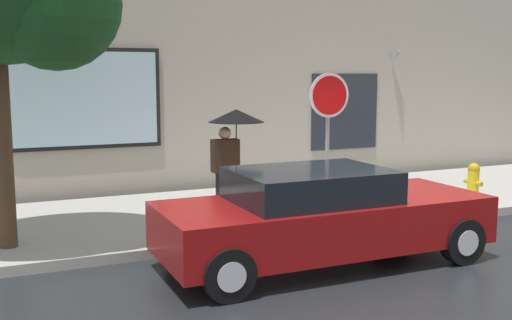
% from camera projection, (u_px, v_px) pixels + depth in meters
% --- Properties ---
extents(ground_plane, '(60.00, 60.00, 0.00)m').
position_uv_depth(ground_plane, '(348.00, 257.00, 8.64)').
color(ground_plane, black).
extents(sidewalk, '(20.00, 4.00, 0.15)m').
position_uv_depth(sidewalk, '(261.00, 209.00, 11.35)').
color(sidewalk, '#A3A099').
rests_on(sidewalk, ground).
extents(building_facade, '(20.00, 0.67, 7.00)m').
position_uv_depth(building_facade, '(213.00, 32.00, 13.12)').
color(building_facade, '#B2A893').
rests_on(building_facade, ground).
extents(parked_car, '(4.54, 1.81, 1.32)m').
position_uv_depth(parked_car, '(322.00, 216.00, 8.24)').
color(parked_car, maroon).
rests_on(parked_car, ground).
extents(fire_hydrant, '(0.30, 0.44, 0.72)m').
position_uv_depth(fire_hydrant, '(473.00, 182.00, 11.83)').
color(fire_hydrant, yellow).
rests_on(fire_hydrant, sidewalk).
extents(pedestrian_with_umbrella, '(0.97, 0.97, 1.85)m').
position_uv_depth(pedestrian_with_umbrella, '(233.00, 132.00, 10.27)').
color(pedestrian_with_umbrella, black).
rests_on(pedestrian_with_umbrella, sidewalk).
extents(stop_sign, '(0.76, 0.10, 2.46)m').
position_uv_depth(stop_sign, '(329.00, 115.00, 10.33)').
color(stop_sign, gray).
rests_on(stop_sign, sidewalk).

